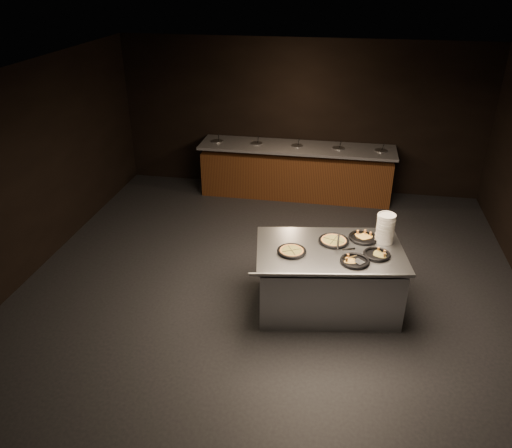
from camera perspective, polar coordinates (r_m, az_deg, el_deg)
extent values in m
cube|color=black|center=(6.86, 1.18, -8.81)|extent=(7.00, 8.00, 0.01)
cube|color=black|center=(5.64, 1.48, 15.72)|extent=(7.00, 8.00, 0.01)
cube|color=black|center=(9.85, 5.07, 12.12)|extent=(7.00, 0.01, 2.90)
cube|color=black|center=(7.45, -26.44, 4.06)|extent=(0.01, 8.00, 2.90)
cube|color=#583014|center=(9.77, 4.57, 5.67)|extent=(3.60, 0.75, 0.85)
cube|color=slate|center=(9.58, 4.69, 8.71)|extent=(3.70, 0.83, 0.05)
cube|color=black|center=(9.92, 4.49, 3.59)|extent=(3.60, 0.69, 0.08)
cylinder|color=#B3B5BA|center=(9.84, -4.43, 9.26)|extent=(0.22, 0.22, 0.08)
cylinder|color=olive|center=(9.83, -4.44, 9.39)|extent=(0.19, 0.19, 0.02)
cylinder|color=black|center=(9.78, -4.31, 9.82)|extent=(0.04, 0.10, 0.19)
cylinder|color=#B3B5BA|center=(9.68, 0.07, 9.03)|extent=(0.22, 0.22, 0.08)
cylinder|color=olive|center=(9.67, 0.07, 9.17)|extent=(0.19, 0.19, 0.02)
cylinder|color=black|center=(9.62, 0.23, 9.60)|extent=(0.04, 0.10, 0.19)
cylinder|color=#B3B5BA|center=(9.58, 4.69, 8.73)|extent=(0.22, 0.22, 0.08)
cylinder|color=olive|center=(9.57, 4.70, 8.88)|extent=(0.19, 0.19, 0.02)
cylinder|color=black|center=(9.52, 4.89, 9.31)|extent=(0.04, 0.10, 0.19)
cylinder|color=#B3B5BA|center=(9.54, 9.37, 8.38)|extent=(0.22, 0.22, 0.08)
cylinder|color=olive|center=(9.53, 9.38, 8.52)|extent=(0.19, 0.19, 0.02)
cylinder|color=black|center=(9.49, 9.60, 8.95)|extent=(0.04, 0.10, 0.19)
cylinder|color=#B3B5BA|center=(9.57, 14.05, 7.97)|extent=(0.22, 0.22, 0.08)
cylinder|color=olive|center=(9.56, 14.06, 8.11)|extent=(0.19, 0.19, 0.02)
cylinder|color=black|center=(9.52, 14.31, 8.54)|extent=(0.04, 0.10, 0.19)
cube|color=#B3B5BA|center=(6.61, 8.18, -6.46)|extent=(1.91, 1.35, 0.79)
cube|color=#B3B5BA|center=(6.36, 8.46, -2.99)|extent=(2.00, 1.44, 0.04)
cylinder|color=#B3B5BA|center=(5.87, 8.19, -5.83)|extent=(1.83, 0.34, 0.04)
cylinder|color=silver|center=(6.56, 14.57, -0.49)|extent=(0.23, 0.23, 0.39)
cylinder|color=black|center=(6.22, 4.08, -3.20)|extent=(0.34, 0.34, 0.01)
torus|color=black|center=(6.21, 4.09, -3.08)|extent=(0.37, 0.37, 0.04)
torus|color=#AF732D|center=(6.21, 4.09, -3.06)|extent=(0.30, 0.30, 0.03)
cylinder|color=tan|center=(6.21, 4.09, -3.08)|extent=(0.26, 0.26, 0.02)
cube|color=black|center=(6.21, 4.09, -3.01)|extent=(0.13, 0.24, 0.00)
cube|color=black|center=(6.21, 4.09, -3.01)|extent=(0.24, 0.13, 0.00)
cylinder|color=black|center=(6.51, 8.86, -2.00)|extent=(0.37, 0.37, 0.01)
torus|color=black|center=(6.50, 8.87, -1.88)|extent=(0.39, 0.39, 0.04)
torus|color=#AF732D|center=(6.50, 8.87, -1.86)|extent=(0.33, 0.33, 0.03)
cylinder|color=tan|center=(6.50, 8.87, -1.88)|extent=(0.29, 0.29, 0.02)
cube|color=black|center=(6.50, 8.88, -1.81)|extent=(0.10, 0.27, 0.00)
cube|color=black|center=(6.50, 8.88, -1.81)|extent=(0.27, 0.10, 0.00)
cylinder|color=black|center=(6.65, 12.17, -1.62)|extent=(0.36, 0.36, 0.01)
torus|color=black|center=(6.65, 12.18, -1.50)|extent=(0.39, 0.39, 0.04)
cylinder|color=black|center=(6.12, 11.23, -4.27)|extent=(0.33, 0.33, 0.01)
torus|color=black|center=(6.12, 11.24, -4.14)|extent=(0.36, 0.36, 0.04)
cylinder|color=black|center=(6.32, 13.63, -3.49)|extent=(0.31, 0.31, 0.01)
torus|color=black|center=(6.31, 13.64, -3.37)|extent=(0.34, 0.34, 0.04)
cube|color=#B3B5BA|center=(6.50, 9.41, -1.93)|extent=(0.10, 0.12, 0.00)
cylinder|color=black|center=(6.31, 9.37, -2.01)|extent=(0.03, 0.22, 0.13)
cylinder|color=#B3B5BA|center=(6.41, 9.39, -2.06)|extent=(0.02, 0.11, 0.08)
cube|color=#B3B5BA|center=(6.11, 11.66, -4.21)|extent=(0.16, 0.15, 0.00)
cylinder|color=black|center=(6.16, 10.54, -2.85)|extent=(0.16, 0.18, 0.15)
cylinder|color=#B3B5BA|center=(6.14, 11.09, -3.62)|extent=(0.08, 0.09, 0.09)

